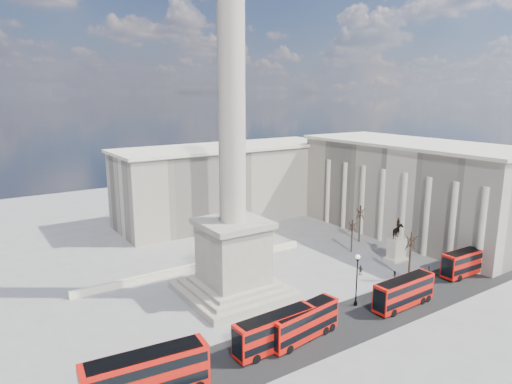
{
  "coord_description": "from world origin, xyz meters",
  "views": [
    {
      "loc": [
        -30.85,
        -47.07,
        28.0
      ],
      "look_at": [
        2.37,
        2.82,
        14.94
      ],
      "focal_mm": 32.0,
      "sensor_mm": 36.0,
      "label": 1
    }
  ],
  "objects": [
    {
      "name": "pedestrian_walking",
      "position": [
        28.55,
        -6.5,
        0.84
      ],
      "size": [
        0.71,
        0.59,
        1.68
      ],
      "primitive_type": "imported",
      "rotation": [
        0.0,
        0.0,
        0.35
      ],
      "color": "black",
      "rests_on": "ground"
    },
    {
      "name": "red_bus_a",
      "position": [
        -3.49,
        -9.9,
        2.15
      ],
      "size": [
        10.17,
        2.69,
        4.1
      ],
      "rotation": [
        0.0,
        0.0,
        0.03
      ],
      "color": "red",
      "rests_on": "ground"
    },
    {
      "name": "red_bus_b",
      "position": [
        0.38,
        -10.08,
        2.1
      ],
      "size": [
        10.09,
        3.57,
        4.01
      ],
      "rotation": [
        0.0,
        0.0,
        0.14
      ],
      "color": "red",
      "rests_on": "ground"
    },
    {
      "name": "asphalt_road",
      "position": [
        5.0,
        -10.0,
        0.0
      ],
      "size": [
        120.0,
        9.0,
        0.01
      ],
      "primitive_type": "cube",
      "color": "black",
      "rests_on": "ground"
    },
    {
      "name": "nelsons_column",
      "position": [
        0.0,
        5.0,
        12.92
      ],
      "size": [
        14.0,
        14.0,
        49.85
      ],
      "color": "#A79E8B",
      "rests_on": "ground"
    },
    {
      "name": "bare_tree_near",
      "position": [
        24.49,
        -5.87,
        6.44
      ],
      "size": [
        1.87,
        1.87,
        8.18
      ],
      "rotation": [
        0.0,
        0.0,
        -0.14
      ],
      "color": "#332319",
      "rests_on": "ground"
    },
    {
      "name": "building_east",
      "position": [
        45.0,
        10.0,
        9.32
      ],
      "size": [
        19.0,
        46.0,
        18.6
      ],
      "color": "beige",
      "rests_on": "ground"
    },
    {
      "name": "ground",
      "position": [
        0.0,
        0.0,
        0.0
      ],
      "size": [
        180.0,
        180.0,
        0.0
      ],
      "primitive_type": "plane",
      "color": "gray",
      "rests_on": "ground"
    },
    {
      "name": "balustrade_wall",
      "position": [
        0.0,
        16.0,
        0.55
      ],
      "size": [
        40.0,
        0.6,
        1.1
      ],
      "primitive_type": "cube",
      "color": "beige",
      "rests_on": "ground"
    },
    {
      "name": "bare_tree_mid",
      "position": [
        26.6,
        8.25,
        4.93
      ],
      "size": [
        1.65,
        1.65,
        6.26
      ],
      "rotation": [
        0.0,
        0.0,
        -0.23
      ],
      "color": "#332319",
      "rests_on": "ground"
    },
    {
      "name": "red_bus_d",
      "position": [
        34.18,
        -9.34,
        2.14
      ],
      "size": [
        10.15,
        2.71,
        4.08
      ],
      "rotation": [
        0.0,
        0.0,
        -0.04
      ],
      "color": "red",
      "rests_on": "ground"
    },
    {
      "name": "red_bus_e",
      "position": [
        -18.46,
        -10.29,
        2.47
      ],
      "size": [
        11.84,
        3.85,
        4.71
      ],
      "rotation": [
        0.0,
        0.0,
        -0.1
      ],
      "color": "red",
      "rests_on": "ground"
    },
    {
      "name": "victorian_lamp",
      "position": [
        11.73,
        -7.31,
        4.26
      ],
      "size": [
        0.62,
        0.62,
        7.23
      ],
      "rotation": [
        0.0,
        0.0,
        -0.22
      ],
      "color": "black",
      "rests_on": "ground"
    },
    {
      "name": "red_bus_c",
      "position": [
        16.81,
        -11.08,
        2.11
      ],
      "size": [
        9.98,
        2.59,
        4.03
      ],
      "rotation": [
        0.0,
        0.0,
        0.03
      ],
      "color": "red",
      "rests_on": "ground"
    },
    {
      "name": "equestrian_statue",
      "position": [
        30.01,
        1.1,
        2.54
      ],
      "size": [
        3.51,
        2.63,
        7.44
      ],
      "color": "beige",
      "rests_on": "ground"
    },
    {
      "name": "bare_tree_far",
      "position": [
        32.01,
        11.56,
        5.91
      ],
      "size": [
        1.84,
        1.84,
        7.51
      ],
      "rotation": [
        0.0,
        0.0,
        -0.07
      ],
      "color": "#332319",
      "rests_on": "ground"
    },
    {
      "name": "pedestrian_crossing",
      "position": [
        19.98,
        -0.33,
        0.84
      ],
      "size": [
        0.78,
        1.06,
        1.67
      ],
      "primitive_type": "imported",
      "rotation": [
        0.0,
        0.0,
        2.0
      ],
      "color": "black",
      "rests_on": "ground"
    },
    {
      "name": "pedestrian_standing",
      "position": [
        22.52,
        -4.77,
        0.82
      ],
      "size": [
        1.01,
        0.96,
        1.64
      ],
      "primitive_type": "imported",
      "rotation": [
        0.0,
        0.0,
        3.72
      ],
      "color": "black",
      "rests_on": "ground"
    },
    {
      "name": "building_northeast",
      "position": [
        20.0,
        40.0,
        8.32
      ],
      "size": [
        51.0,
        17.0,
        16.6
      ],
      "color": "beige",
      "rests_on": "ground"
    }
  ]
}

